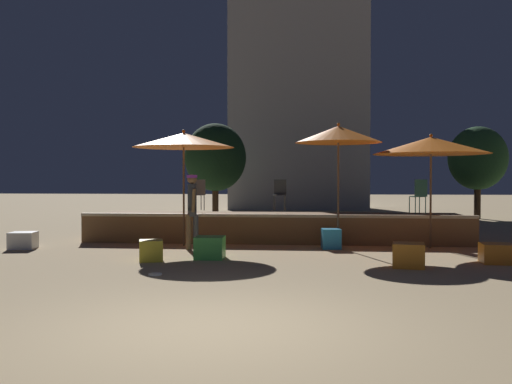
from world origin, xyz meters
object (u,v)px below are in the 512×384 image
at_px(frisbee_disc, 155,274).
at_px(cube_seat_5, 151,251).
at_px(background_tree_1, 215,158).
at_px(bistro_chair_1, 199,192).
at_px(patio_umbrella_0, 338,135).
at_px(cube_seat_4, 210,248).
at_px(patio_umbrella_2, 184,140).
at_px(bistro_chair_2, 419,193).
at_px(person_0, 192,206).
at_px(cube_seat_0, 408,255).
at_px(patio_umbrella_1, 431,146).
at_px(cube_seat_2, 23,240).
at_px(cube_seat_3, 331,239).
at_px(bistro_chair_0, 280,192).
at_px(cube_seat_1, 497,253).
at_px(background_tree_0, 478,158).

bearing_deg(frisbee_disc, cube_seat_5, 108.63).
bearing_deg(background_tree_1, bistro_chair_1, -83.11).
height_order(patio_umbrella_0, cube_seat_4, patio_umbrella_0).
relative_size(frisbee_disc, background_tree_1, 0.06).
distance_m(patio_umbrella_2, cube_seat_4, 3.46).
bearing_deg(bistro_chair_2, patio_umbrella_0, 6.68).
bearing_deg(person_0, cube_seat_4, 91.02).
bearing_deg(cube_seat_0, person_0, 153.65).
xyz_separation_m(patio_umbrella_1, person_0, (-5.77, -0.80, -1.48)).
height_order(cube_seat_5, background_tree_1, background_tree_1).
distance_m(cube_seat_0, cube_seat_5, 5.17).
relative_size(person_0, frisbee_disc, 7.51).
bearing_deg(patio_umbrella_0, cube_seat_2, -172.78).
height_order(person_0, bistro_chair_2, person_0).
distance_m(cube_seat_3, background_tree_1, 12.36).
height_order(cube_seat_3, bistro_chair_2, bistro_chair_2).
bearing_deg(bistro_chair_2, cube_seat_5, 11.14).
relative_size(patio_umbrella_0, frisbee_disc, 12.81).
height_order(patio_umbrella_1, cube_seat_4, patio_umbrella_1).
relative_size(patio_umbrella_2, bistro_chair_0, 3.28).
relative_size(cube_seat_0, cube_seat_4, 1.08).
relative_size(cube_seat_3, cube_seat_5, 0.83).
xyz_separation_m(person_0, bistro_chair_1, (-0.41, 2.75, 0.30)).
xyz_separation_m(cube_seat_1, bistro_chair_0, (-4.66, 4.57, 1.14)).
bearing_deg(patio_umbrella_2, cube_seat_1, -18.15).
height_order(cube_seat_5, bistro_chair_2, bistro_chair_2).
height_order(cube_seat_0, cube_seat_5, cube_seat_0).
bearing_deg(cube_seat_2, cube_seat_4, -14.38).
height_order(person_0, bistro_chair_0, person_0).
xyz_separation_m(person_0, background_tree_0, (9.95, 12.02, 1.57)).
distance_m(patio_umbrella_0, patio_umbrella_1, 2.27).
relative_size(patio_umbrella_2, cube_seat_0, 4.39).
distance_m(patio_umbrella_0, cube_seat_0, 4.14).
distance_m(cube_seat_2, background_tree_1, 12.43).
xyz_separation_m(person_0, background_tree_1, (-1.48, 11.59, 1.64)).
bearing_deg(cube_seat_2, background_tree_1, 77.40).
bearing_deg(bistro_chair_1, cube_seat_5, 61.29).
bearing_deg(cube_seat_3, bistro_chair_0, 119.64).
height_order(bistro_chair_1, background_tree_0, background_tree_0).
height_order(cube_seat_1, bistro_chair_0, bistro_chair_0).
bearing_deg(cube_seat_4, patio_umbrella_0, 38.35).
xyz_separation_m(patio_umbrella_1, bistro_chair_0, (-3.83, 2.14, -1.18)).
relative_size(cube_seat_5, bistro_chair_2, 0.66).
relative_size(cube_seat_0, cube_seat_1, 1.01).
distance_m(cube_seat_3, bistro_chair_1, 4.53).
xyz_separation_m(cube_seat_3, background_tree_0, (6.61, 11.54, 2.36)).
xyz_separation_m(cube_seat_0, cube_seat_3, (-1.40, 2.82, 0.01)).
xyz_separation_m(cube_seat_5, bistro_chair_0, (2.36, 4.98, 1.12)).
relative_size(patio_umbrella_1, bistro_chair_1, 3.12).
xyz_separation_m(patio_umbrella_0, cube_seat_4, (-2.80, -2.21, -2.56)).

